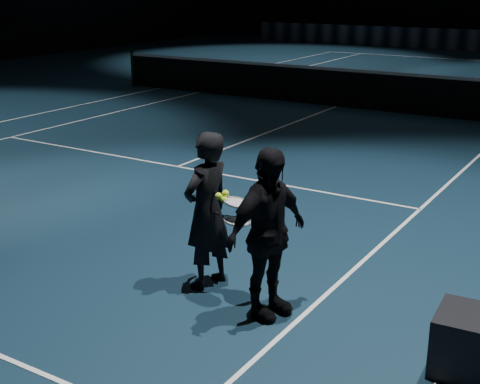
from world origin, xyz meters
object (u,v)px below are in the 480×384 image
at_px(player_b, 267,234).
at_px(racket_lower, 237,221).
at_px(tennis_balls, 224,197).
at_px(racket_upper, 237,203).
at_px(player_a, 207,211).

distance_m(player_b, racket_lower, 0.40).
distance_m(racket_lower, tennis_balls, 0.27).
bearing_deg(player_b, racket_upper, 83.81).
distance_m(racket_lower, racket_upper, 0.18).
bearing_deg(racket_upper, racket_lower, -42.66).
height_order(racket_lower, racket_upper, racket_upper).
height_order(player_b, tennis_balls, player_b).
xyz_separation_m(racket_lower, tennis_balls, (-0.19, 0.06, 0.19)).
relative_size(racket_lower, tennis_balls, 5.67).
bearing_deg(racket_upper, player_b, -9.08).
xyz_separation_m(racket_upper, tennis_balls, (-0.15, 0.01, 0.02)).
bearing_deg(player_a, player_b, 83.12).
xyz_separation_m(player_b, racket_upper, (-0.42, 0.16, 0.18)).
relative_size(player_b, tennis_balls, 13.34).
height_order(racket_lower, tennis_balls, tennis_balls).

